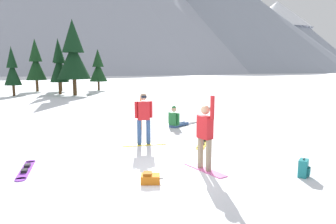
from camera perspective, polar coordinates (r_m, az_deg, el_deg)
ground_plane at (r=8.10m, az=-3.32°, el=-11.31°), size 800.00×800.00×0.00m
snowboarder_foreground at (r=8.11m, az=6.90°, el=-4.28°), size 0.93×1.42×2.02m
snowboarder_midground at (r=10.68m, az=-4.56°, el=-1.05°), size 1.53×0.42×1.83m
snowboarder_background at (r=13.96m, az=1.57°, el=-1.39°), size 1.56×1.46×0.99m
loose_snowboard_near_left at (r=9.12m, az=-24.98°, el=-9.67°), size 0.49×1.75×0.09m
loose_snowboard_near_right at (r=11.14m, az=6.54°, el=-5.69°), size 0.96×1.85×0.09m
backpack_orange at (r=7.43m, az=-3.34°, el=-12.26°), size 0.54×0.37×0.26m
backpack_teal at (r=8.49m, az=23.98°, el=-9.58°), size 0.37×0.38×0.47m
trail_marker_pole at (r=13.20m, az=-5.05°, el=-0.33°), size 0.06×0.06×1.44m
pine_tree_young at (r=36.02m, az=-12.90°, el=8.02°), size 2.00×2.00×4.69m
pine_tree_twin at (r=30.35m, az=-17.25°, el=10.25°), size 3.10×3.10×7.07m
pine_tree_leaning at (r=36.10m, az=-19.52°, el=8.34°), size 1.91×1.91×5.38m
pine_tree_broad at (r=31.88m, az=-27.05°, el=7.15°), size 1.50×1.50×4.57m
pine_tree_slender at (r=32.12m, az=-19.70°, el=8.42°), size 1.78×1.78×5.44m
pine_tree_tall at (r=36.49m, az=-23.44°, el=8.41°), size 2.13×2.13×5.71m
peak_central_summit at (r=205.47m, az=5.23°, el=18.26°), size 181.55×181.55×71.91m
peak_east_ridge at (r=244.61m, az=19.45°, el=13.45°), size 111.93×111.93×49.22m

